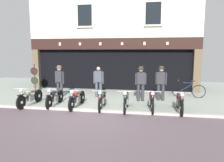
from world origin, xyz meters
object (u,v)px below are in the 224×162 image
(assistant_far_right, at_px, (161,81))
(shopkeeper_center, at_px, (99,80))
(motorcycle_left, at_px, (55,97))
(salesman_right, at_px, (141,82))
(motorcycle_center_right, at_px, (126,100))
(leaning_bicycle, at_px, (188,90))
(tyre_sign_pole, at_px, (35,76))
(motorcycle_center, at_px, (102,99))
(motorcycle_center_left, at_px, (77,98))
(motorcycle_right, at_px, (152,100))
(motorcycle_far_right, at_px, (180,102))
(salesman_left, at_px, (60,79))
(motorcycle_far_left, at_px, (30,97))
(advert_board_near, at_px, (156,61))

(assistant_far_right, bearing_deg, shopkeeper_center, 6.55)
(motorcycle_left, bearing_deg, salesman_right, -159.33)
(motorcycle_center_right, bearing_deg, leaning_bicycle, -136.30)
(assistant_far_right, height_order, tyre_sign_pole, assistant_far_right)
(motorcycle_center, height_order, salesman_right, salesman_right)
(motorcycle_center_left, xyz_separation_m, motorcycle_right, (3.26, 0.11, 0.02))
(motorcycle_left, distance_m, motorcycle_right, 4.35)
(motorcycle_center_left, distance_m, shopkeeper_center, 2.36)
(motorcycle_right, relative_size, motorcycle_far_right, 0.97)
(motorcycle_left, relative_size, salesman_left, 1.11)
(motorcycle_center_right, xyz_separation_m, motorcycle_far_right, (2.22, 0.10, -0.00))
(motorcycle_center, distance_m, assistant_far_right, 3.32)
(motorcycle_far_right, height_order, shopkeeper_center, shopkeeper_center)
(shopkeeper_center, xyz_separation_m, leaning_bicycle, (4.83, 0.86, -0.54))
(motorcycle_center, height_order, motorcycle_center_right, motorcycle_center_right)
(motorcycle_center_left, bearing_deg, salesman_right, -147.57)
(motorcycle_center_right, height_order, assistant_far_right, assistant_far_right)
(motorcycle_far_right, bearing_deg, leaning_bicycle, -104.09)
(salesman_right, bearing_deg, tyre_sign_pole, -22.76)
(motorcycle_left, relative_size, motorcycle_center_left, 0.95)
(motorcycle_center_left, height_order, motorcycle_center_right, motorcycle_center_right)
(assistant_far_right, bearing_deg, salesman_right, 28.54)
(motorcycle_far_left, bearing_deg, advert_board_near, -138.57)
(motorcycle_center_left, bearing_deg, motorcycle_right, -177.49)
(motorcycle_left, distance_m, motorcycle_center_right, 3.28)
(motorcycle_far_right, xyz_separation_m, salesman_right, (-1.67, 1.62, 0.55))
(motorcycle_center_right, bearing_deg, tyre_sign_pole, -29.97)
(motorcycle_right, relative_size, advert_board_near, 1.80)
(motorcycle_left, bearing_deg, salesman_left, -75.30)
(motorcycle_center_right, relative_size, salesman_left, 1.19)
(motorcycle_center_left, distance_m, leaning_bicycle, 6.14)
(motorcycle_left, relative_size, motorcycle_center_right, 0.93)
(motorcycle_center, bearing_deg, tyre_sign_pole, -36.98)
(motorcycle_left, distance_m, motorcycle_center_left, 1.09)
(tyre_sign_pole, relative_size, leaning_bicycle, 0.98)
(motorcycle_center_right, distance_m, motorcycle_far_right, 2.22)
(motorcycle_far_right, distance_m, leaning_bicycle, 3.18)
(motorcycle_far_left, distance_m, salesman_left, 2.22)
(motorcycle_far_left, distance_m, motorcycle_center, 3.36)
(shopkeeper_center, distance_m, advert_board_near, 4.13)
(assistant_far_right, relative_size, advert_board_near, 1.60)
(motorcycle_center_right, xyz_separation_m, tyre_sign_pole, (-6.01, 3.21, 0.54))
(salesman_left, xyz_separation_m, shopkeeper_center, (2.13, 0.25, -0.05))
(salesman_right, height_order, leaning_bicycle, salesman_right)
(motorcycle_center, distance_m, motorcycle_far_right, 3.28)
(motorcycle_left, xyz_separation_m, motorcycle_center, (2.22, -0.05, -0.00))
(motorcycle_far_left, distance_m, motorcycle_far_right, 6.63)
(motorcycle_center_right, distance_m, tyre_sign_pole, 6.83)
(motorcycle_center, distance_m, salesman_right, 2.38)
(advert_board_near, bearing_deg, motorcycle_far_right, -80.09)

